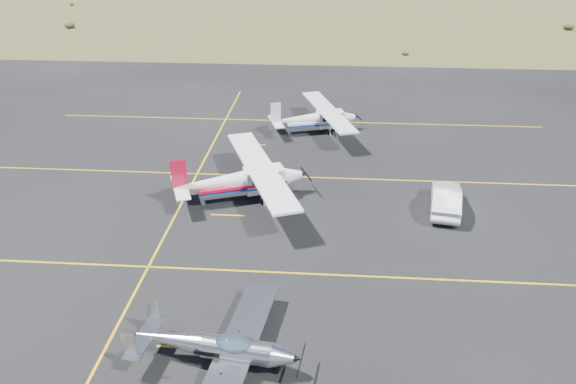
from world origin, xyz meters
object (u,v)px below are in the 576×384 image
(aircraft_low_wing, at_px, (219,347))
(aircraft_plain, at_px, (315,118))
(aircraft_cessna, at_px, (241,179))
(sedan, at_px, (446,199))

(aircraft_low_wing, relative_size, aircraft_plain, 0.86)
(aircraft_cessna, distance_m, aircraft_plain, 12.59)
(sedan, bearing_deg, aircraft_plain, -47.91)
(aircraft_low_wing, height_order, sedan, aircraft_low_wing)
(aircraft_cessna, bearing_deg, aircraft_plain, 50.23)
(aircraft_low_wing, distance_m, aircraft_plain, 26.06)
(aircraft_low_wing, xyz_separation_m, sedan, (10.85, 13.40, -0.15))
(aircraft_low_wing, distance_m, aircraft_cessna, 14.04)
(aircraft_low_wing, relative_size, aircraft_cessna, 0.76)
(aircraft_plain, distance_m, sedan, 14.84)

